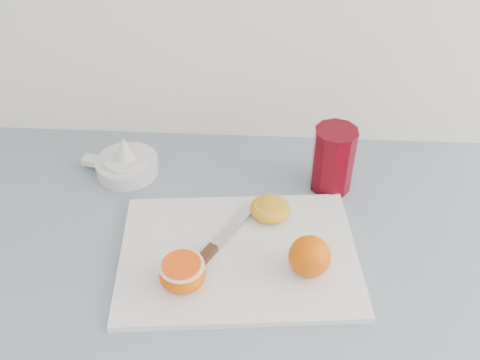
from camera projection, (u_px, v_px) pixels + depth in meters
The scene contains 7 objects.
cutting_board at pixel (239, 255), 0.89m from camera, with size 0.39×0.28×0.01m, color silver.
whole_orange at pixel (310, 257), 0.83m from camera, with size 0.07×0.07×0.07m.
half_orange at pixel (182, 273), 0.82m from camera, with size 0.07×0.07×0.04m.
squeezed_shell at pixel (270, 209), 0.94m from camera, with size 0.07×0.07×0.03m.
paring_knife at pixel (205, 256), 0.87m from camera, with size 0.11×0.18×0.01m.
citrus_juicer at pixel (126, 163), 1.05m from camera, with size 0.16×0.12×0.08m.
red_tumbler at pixel (333, 162), 0.99m from camera, with size 0.08×0.08×0.13m.
Camera 1 is at (0.32, 1.04, 1.56)m, focal length 40.00 mm.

